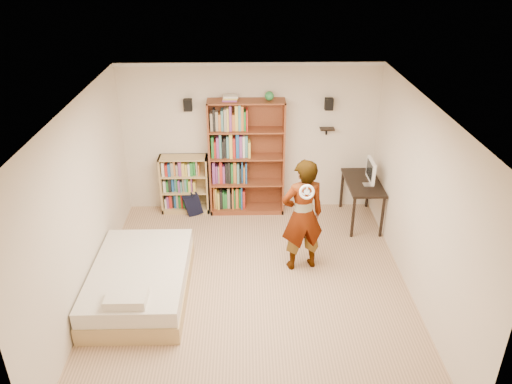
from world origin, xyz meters
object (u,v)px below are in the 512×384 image
tall_bookshelf (247,158)px  person (303,216)px  daybed (140,277)px  low_bookshelf (185,184)px  computer_desk (361,201)px

tall_bookshelf → person: 1.97m
daybed → tall_bookshelf: bearing=58.1°
low_bookshelf → person: size_ratio=0.60×
computer_desk → low_bookshelf: bearing=171.6°
daybed → person: person is taller
computer_desk → daybed: computer_desk is taller
computer_desk → person: bearing=-131.4°
tall_bookshelf → computer_desk: tall_bookshelf is taller
tall_bookshelf → low_bookshelf: (-1.13, 0.03, -0.51)m
tall_bookshelf → daybed: bearing=-121.9°
tall_bookshelf → person: (0.81, -1.79, -0.16)m
low_bookshelf → computer_desk: low_bookshelf is taller
tall_bookshelf → daybed: 2.96m
tall_bookshelf → low_bookshelf: size_ratio=1.96×
low_bookshelf → person: person is taller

